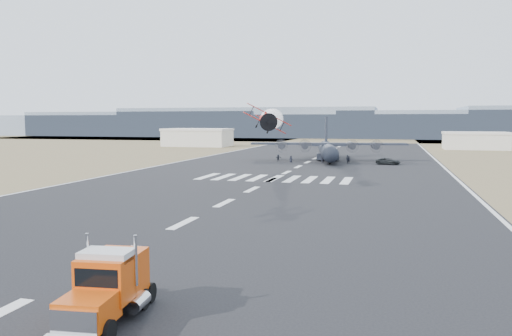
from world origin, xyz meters
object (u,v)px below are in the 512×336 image
at_px(crew_c, 327,158).
at_px(crew_h, 349,160).
at_px(crew_g, 347,159).
at_px(crew_e, 291,159).
at_px(crew_f, 278,158).
at_px(hangar_left, 198,137).
at_px(crew_b, 331,159).
at_px(support_vehicle, 388,161).
at_px(transport_aircraft, 328,149).
at_px(aerobatic_biplane, 265,119).
at_px(semi_truck, 108,286).
at_px(crew_a, 323,159).
at_px(hangar_right, 475,140).
at_px(crew_d, 329,159).

distance_m(crew_c, crew_h, 6.69).
xyz_separation_m(crew_g, crew_h, (0.49, -1.00, -0.09)).
height_order(crew_e, crew_f, crew_f).
distance_m(hangar_left, crew_b, 82.18).
relative_size(crew_c, crew_h, 1.08).
xyz_separation_m(support_vehicle, crew_h, (-8.60, 0.84, 0.08)).
bearing_deg(crew_b, transport_aircraft, -149.54).
bearing_deg(hangar_left, crew_c, -45.79).
distance_m(hangar_left, aerobatic_biplane, 122.27).
xyz_separation_m(support_vehicle, crew_f, (-25.48, 2.69, 0.07)).
distance_m(aerobatic_biplane, support_vehicle, 50.49).
xyz_separation_m(transport_aircraft, crew_b, (1.45, -4.33, -1.98)).
height_order(semi_truck, transport_aircraft, transport_aircraft).
relative_size(hangar_left, semi_truck, 3.11).
relative_size(hangar_left, transport_aircraft, 0.66).
relative_size(hangar_left, crew_a, 13.92).
relative_size(crew_b, crew_g, 0.87).
relative_size(hangar_right, crew_e, 13.19).
relative_size(hangar_right, crew_b, 13.00).
xyz_separation_m(semi_truck, support_vehicle, (12.42, 92.75, -0.98)).
distance_m(aerobatic_biplane, crew_h, 49.23).
height_order(hangar_right, transport_aircraft, transport_aircraft).
bearing_deg(support_vehicle, crew_d, 97.53).
height_order(semi_truck, crew_h, semi_truck).
height_order(crew_e, crew_h, crew_h).
xyz_separation_m(hangar_right, crew_a, (-42.27, -67.71, -2.13)).
distance_m(hangar_right, aerobatic_biplane, 122.82).
height_order(support_vehicle, crew_g, crew_g).
height_order(hangar_right, crew_e, hangar_right).
xyz_separation_m(crew_a, crew_e, (-7.41, 0.30, -0.10)).
relative_size(crew_a, crew_b, 1.12).
bearing_deg(crew_f, semi_truck, -125.01).
height_order(crew_f, crew_g, crew_g).
height_order(crew_b, crew_d, crew_d).
distance_m(semi_truck, support_vehicle, 93.59).
xyz_separation_m(aerobatic_biplane, crew_h, (7.57, 47.80, -9.03)).
bearing_deg(crew_c, hangar_left, -5.52).
bearing_deg(crew_d, aerobatic_biplane, -172.99).
height_order(aerobatic_biplane, crew_a, aerobatic_biplane).
height_order(hangar_left, support_vehicle, hangar_left).
bearing_deg(crew_d, crew_e, 104.24).
distance_m(aerobatic_biplane, crew_b, 51.54).
bearing_deg(aerobatic_biplane, crew_a, 75.88).
bearing_deg(crew_g, hangar_left, -134.41).
bearing_deg(crew_f, transport_aircraft, -17.24).
height_order(semi_truck, crew_d, semi_truck).
bearing_deg(crew_h, transport_aircraft, 128.78).
height_order(aerobatic_biplane, crew_c, aerobatic_biplane).
bearing_deg(crew_e, crew_b, 2.66).
xyz_separation_m(crew_d, crew_g, (4.06, 1.18, 0.10)).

